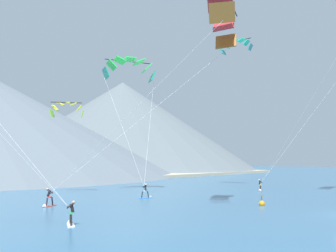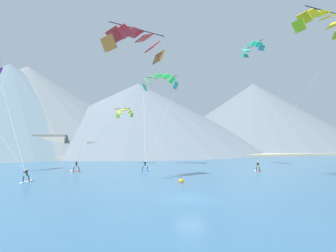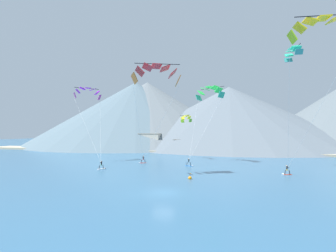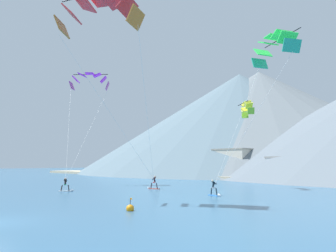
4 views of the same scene
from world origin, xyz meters
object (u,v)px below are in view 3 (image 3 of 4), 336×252
parafoil_kite_distant_low_drift (293,52)px  parafoil_kite_near_trail (210,92)px  kitesurfer_near_trail (190,164)px  parafoil_kite_distant_high_outer (186,118)px  parafoil_kite_near_lead (322,27)px  parafoil_kite_mid_center (88,92)px  parafoil_kite_far_left (156,73)px  race_marker_buoy (190,178)px  kitesurfer_near_lead (286,172)px  kitesurfer_mid_center (102,167)px  kitesurfer_far_left (142,161)px

parafoil_kite_distant_low_drift → parafoil_kite_near_trail: bearing=155.3°
kitesurfer_near_trail → parafoil_kite_distant_high_outer: 15.55m
kitesurfer_near_trail → parafoil_kite_distant_low_drift: 29.20m
kitesurfer_near_trail → parafoil_kite_distant_high_outer: bearing=103.8°
kitesurfer_near_trail → parafoil_kite_near_lead: parafoil_kite_near_lead is taller
parafoil_kite_near_lead → parafoil_kite_mid_center: size_ratio=1.16×
parafoil_kite_far_left → parafoil_kite_distant_high_outer: (0.80, 23.26, -5.91)m
kitesurfer_near_trail → race_marker_buoy: (2.01, -12.74, -0.32)m
kitesurfer_near_lead → parafoil_kite_far_left: 27.06m
kitesurfer_near_lead → kitesurfer_mid_center: (-32.69, -2.45, 0.02)m
kitesurfer_mid_center → kitesurfer_far_left: bearing=65.1°
kitesurfer_near_lead → parafoil_kite_distant_high_outer: size_ratio=0.48×
kitesurfer_near_trail → parafoil_kite_far_left: size_ratio=0.11×
kitesurfer_mid_center → kitesurfer_far_left: size_ratio=0.95×
parafoil_kite_distant_low_drift → race_marker_buoy: (-17.59, -12.16, -21.95)m
kitesurfer_mid_center → parafoil_kite_near_trail: size_ratio=0.10×
kitesurfer_far_left → parafoil_kite_far_left: (7.68, -13.84, 16.24)m
kitesurfer_mid_center → parafoil_kite_near_lead: bearing=-15.6°
kitesurfer_mid_center → kitesurfer_near_trail: bearing=26.4°
kitesurfer_mid_center → parafoil_kite_near_lead: size_ratio=0.09×
kitesurfer_near_trail → kitesurfer_near_lead: bearing=-17.5°
parafoil_kite_near_trail → parafoil_kite_distant_high_outer: size_ratio=4.46×
kitesurfer_near_lead → parafoil_kite_distant_high_outer: bearing=139.9°
parafoil_kite_far_left → parafoil_kite_distant_low_drift: 26.37m
kitesurfer_mid_center → parafoil_kite_distant_low_drift: parafoil_kite_distant_low_drift is taller
kitesurfer_near_lead → parafoil_kite_near_lead: size_ratio=0.09×
parafoil_kite_near_trail → race_marker_buoy: bearing=-95.1°
parafoil_kite_distant_high_outer → parafoil_kite_far_left: bearing=-92.0°
kitesurfer_near_trail → parafoil_kite_near_trail: (3.73, 6.70, 16.14)m
kitesurfer_near_trail → kitesurfer_mid_center: bearing=-153.6°
kitesurfer_mid_center → parafoil_kite_distant_high_outer: (12.95, 19.06, 10.39)m
kitesurfer_near_lead → parafoil_kite_near_trail: (-13.24, 12.06, 16.18)m
parafoil_kite_near_lead → parafoil_kite_distant_high_outer: bearing=126.3°
parafoil_kite_mid_center → kitesurfer_near_trail: bearing=-1.0°
kitesurfer_mid_center → parafoil_kite_near_trail: bearing=36.7°
parafoil_kite_mid_center → race_marker_buoy: bearing=-26.3°
kitesurfer_near_trail → kitesurfer_mid_center: 17.55m
kitesurfer_near_lead → parafoil_kite_far_left: bearing=-162.1°
kitesurfer_far_left → kitesurfer_mid_center: bearing=-114.9°
kitesurfer_near_lead → parafoil_kite_distant_low_drift: 22.34m
parafoil_kite_near_lead → parafoil_kite_distant_high_outer: parafoil_kite_near_lead is taller
parafoil_kite_far_left → race_marker_buoy: (5.57, -0.74, -16.60)m
parafoil_kite_mid_center → kitesurfer_far_left: bearing=5.9°
parafoil_kite_far_left → parafoil_kite_mid_center: bearing=149.5°
parafoil_kite_near_trail → parafoil_kite_distant_high_outer: 9.80m
parafoil_kite_near_lead → parafoil_kite_distant_high_outer: 36.40m
kitesurfer_near_trail → parafoil_kite_far_left: bearing=-106.5°
kitesurfer_mid_center → parafoil_kite_far_left: size_ratio=0.10×
kitesurfer_near_trail → kitesurfer_far_left: bearing=170.7°
kitesurfer_mid_center → parafoil_kite_near_lead: (33.93, -9.46, 18.85)m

